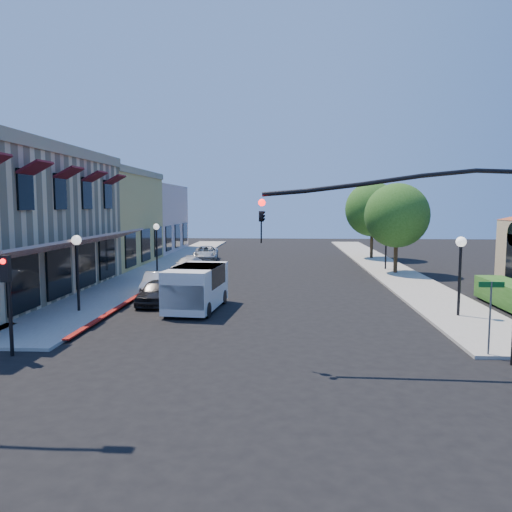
# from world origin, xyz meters

# --- Properties ---
(ground) EXTENTS (120.00, 120.00, 0.00)m
(ground) POSITION_xyz_m (0.00, 0.00, 0.00)
(ground) COLOR black
(ground) RESTS_ON ground
(sidewalk_left) EXTENTS (3.50, 50.00, 0.12)m
(sidewalk_left) POSITION_xyz_m (-8.75, 27.00, 0.06)
(sidewalk_left) COLOR gray
(sidewalk_left) RESTS_ON ground
(sidewalk_right) EXTENTS (3.50, 50.00, 0.12)m
(sidewalk_right) POSITION_xyz_m (8.75, 27.00, 0.06)
(sidewalk_right) COLOR gray
(sidewalk_right) RESTS_ON ground
(curb_red_strip) EXTENTS (0.25, 10.00, 0.06)m
(curb_red_strip) POSITION_xyz_m (-6.90, 8.00, 0.00)
(curb_red_strip) COLOR maroon
(curb_red_strip) RESTS_ON ground
(yellow_stucco_building) EXTENTS (10.00, 12.00, 7.60)m
(yellow_stucco_building) POSITION_xyz_m (-15.50, 26.00, 3.80)
(yellow_stucco_building) COLOR tan
(yellow_stucco_building) RESTS_ON ground
(pink_stucco_building) EXTENTS (10.00, 12.00, 7.00)m
(pink_stucco_building) POSITION_xyz_m (-15.50, 38.00, 3.50)
(pink_stucco_building) COLOR beige
(pink_stucco_building) RESTS_ON ground
(street_tree_a) EXTENTS (4.56, 4.56, 6.48)m
(street_tree_a) POSITION_xyz_m (8.80, 22.00, 4.19)
(street_tree_a) COLOR #322314
(street_tree_a) RESTS_ON ground
(street_tree_b) EXTENTS (4.94, 4.94, 7.02)m
(street_tree_b) POSITION_xyz_m (8.80, 32.00, 4.54)
(street_tree_b) COLOR #322314
(street_tree_b) RESTS_ON ground
(signal_mast_arm) EXTENTS (8.01, 0.39, 6.00)m
(signal_mast_arm) POSITION_xyz_m (5.86, 1.50, 4.09)
(signal_mast_arm) COLOR black
(signal_mast_arm) RESTS_ON ground
(secondary_signal) EXTENTS (0.28, 0.42, 3.32)m
(secondary_signal) POSITION_xyz_m (-8.00, 1.41, 2.32)
(secondary_signal) COLOR black
(secondary_signal) RESTS_ON ground
(street_name_sign) EXTENTS (0.80, 0.06, 2.50)m
(street_name_sign) POSITION_xyz_m (7.50, 2.20, 1.70)
(street_name_sign) COLOR #595B5E
(street_name_sign) RESTS_ON ground
(lamppost_left_near) EXTENTS (0.44, 0.44, 3.57)m
(lamppost_left_near) POSITION_xyz_m (-8.50, 8.00, 2.74)
(lamppost_left_near) COLOR black
(lamppost_left_near) RESTS_ON ground
(lamppost_left_far) EXTENTS (0.44, 0.44, 3.57)m
(lamppost_left_far) POSITION_xyz_m (-8.50, 22.00, 2.74)
(lamppost_left_far) COLOR black
(lamppost_left_far) RESTS_ON ground
(lamppost_right_near) EXTENTS (0.44, 0.44, 3.57)m
(lamppost_right_near) POSITION_xyz_m (8.50, 8.00, 2.74)
(lamppost_right_near) COLOR black
(lamppost_right_near) RESTS_ON ground
(lamppost_right_far) EXTENTS (0.44, 0.44, 3.57)m
(lamppost_right_far) POSITION_xyz_m (8.50, 24.00, 2.74)
(lamppost_right_far) COLOR black
(lamppost_right_far) RESTS_ON ground
(white_van) EXTENTS (2.46, 4.82, 2.06)m
(white_van) POSITION_xyz_m (-3.24, 9.00, 1.19)
(white_van) COLOR silver
(white_van) RESTS_ON ground
(parked_car_a) EXTENTS (1.53, 3.64, 1.23)m
(parked_car_a) POSITION_xyz_m (-5.46, 10.24, 0.61)
(parked_car_a) COLOR black
(parked_car_a) RESTS_ON ground
(parked_car_b) EXTENTS (1.65, 3.80, 1.21)m
(parked_car_b) POSITION_xyz_m (-6.20, 13.00, 0.61)
(parked_car_b) COLOR #B9BCBF
(parked_car_b) RESTS_ON ground
(parked_car_c) EXTENTS (2.04, 4.00, 1.11)m
(parked_car_c) POSITION_xyz_m (-6.20, 21.87, 0.56)
(parked_car_c) COLOR beige
(parked_car_c) RESTS_ON ground
(parked_car_d) EXTENTS (2.55, 4.73, 1.26)m
(parked_car_d) POSITION_xyz_m (-6.20, 30.23, 0.63)
(parked_car_d) COLOR #B8BBBE
(parked_car_d) RESTS_ON ground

